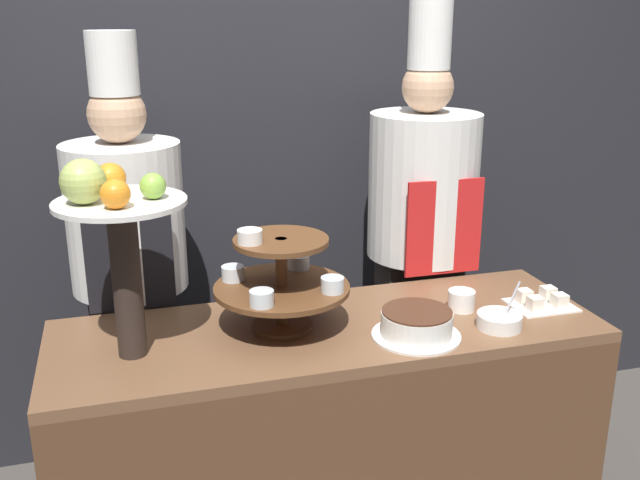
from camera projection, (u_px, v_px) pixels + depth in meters
name	position (u px, v px, depth m)	size (l,w,h in m)	color
wall_back	(267.00, 115.00, 2.85)	(10.00, 0.06, 2.80)	#232328
buffet_counter	(328.00, 446.00, 2.35)	(1.70, 0.57, 0.86)	brown
tiered_stand	(281.00, 278.00, 2.15)	(0.41, 0.41, 0.33)	brown
fruit_pedestal	(115.00, 225.00, 1.91)	(0.36, 0.36, 0.57)	#2D231E
cake_round	(417.00, 324.00, 2.13)	(0.27, 0.27, 0.08)	white
cup_white	(461.00, 300.00, 2.33)	(0.09, 0.09, 0.07)	white
cake_square_tray	(541.00, 301.00, 2.36)	(0.20, 0.17, 0.05)	white
serving_bowl_near	(499.00, 321.00, 2.19)	(0.14, 0.14, 0.15)	white
chef_left	(130.00, 267.00, 2.48)	(0.39, 0.39, 1.74)	#28282D
chef_center_left	(421.00, 230.00, 2.75)	(0.42, 0.42, 1.89)	#38332D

